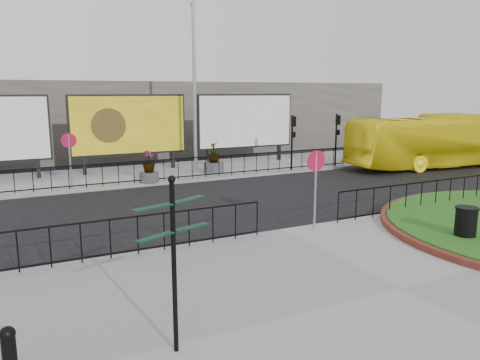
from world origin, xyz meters
TOP-DOWN VIEW (x-y plane):
  - ground at (0.00, 0.00)m, footprint 90.00×90.00m
  - pavement_near at (0.00, -5.00)m, footprint 30.00×10.00m
  - pavement_far at (0.00, 12.00)m, footprint 44.00×6.00m
  - railing_near_left at (-6.00, -0.30)m, footprint 10.00×0.10m
  - railing_near_right at (6.50, -0.30)m, footprint 9.00×0.10m
  - railing_far at (1.00, 9.30)m, footprint 18.00×0.10m
  - speed_sign_far at (-5.00, 9.40)m, footprint 0.64×0.07m
  - speed_sign_near at (1.00, -0.40)m, footprint 0.64×0.07m
  - billboard_mid at (-1.50, 12.97)m, footprint 6.20×0.31m
  - billboard_right at (5.50, 12.97)m, footprint 6.20×0.31m
  - lamp_post at (1.51, 11.00)m, footprint 0.74×0.18m
  - signal_pole_a at (6.50, 9.34)m, footprint 0.22×0.26m
  - signal_pole_b at (9.50, 9.34)m, footprint 0.22×0.26m
  - building_backdrop at (0.00, 22.00)m, footprint 40.00×10.00m
  - fingerpost_sign at (-5.22, -5.18)m, footprint 1.36×0.68m
  - bollard at (-7.69, -4.59)m, footprint 0.24×0.24m
  - litter_bin at (3.98, -3.50)m, footprint 0.63×0.63m
  - bus at (14.82, 6.95)m, footprint 11.22×3.73m
  - planter_a at (-1.50, 9.40)m, footprint 0.92×0.92m
  - planter_c at (2.28, 10.42)m, footprint 1.07×1.07m

SIDE VIEW (x-z plane):
  - ground at x=0.00m, z-range 0.00..0.00m
  - pavement_near at x=0.00m, z-range 0.00..0.12m
  - pavement_far at x=0.00m, z-range 0.00..0.12m
  - bollard at x=-7.69m, z-range 0.15..0.90m
  - litter_bin at x=3.98m, z-range 0.12..1.17m
  - railing_near_left at x=-6.00m, z-range 0.12..1.22m
  - railing_near_right at x=6.50m, z-range 0.12..1.22m
  - railing_far at x=1.00m, z-range 0.12..1.22m
  - planter_a at x=-1.50m, z-range -0.05..1.47m
  - planter_c at x=2.28m, z-range -0.10..1.55m
  - bus at x=14.82m, z-range 0.00..3.07m
  - fingerpost_sign at x=-5.22m, z-range 0.43..3.40m
  - speed_sign_far at x=-5.00m, z-range 0.68..3.15m
  - speed_sign_near at x=1.00m, z-range 0.68..3.15m
  - signal_pole_a at x=6.50m, z-range 0.60..3.60m
  - signal_pole_b at x=9.50m, z-range 0.60..3.60m
  - building_backdrop at x=0.00m, z-range 0.00..5.00m
  - billboard_mid at x=-1.50m, z-range 0.55..4.65m
  - billboard_right at x=5.50m, z-range 0.55..4.65m
  - lamp_post at x=1.51m, z-range 0.21..9.44m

